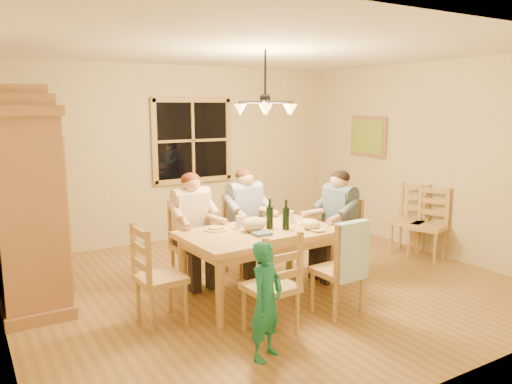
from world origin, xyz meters
TOP-DOWN VIEW (x-y plane):
  - floor at (0.00, 0.00)m, footprint 5.50×5.50m
  - ceiling at (0.00, 0.00)m, footprint 5.50×5.00m
  - wall_back at (0.00, 2.50)m, footprint 5.50×0.02m
  - wall_right at (2.75, 0.00)m, footprint 0.02×5.00m
  - window at (0.20, 2.47)m, footprint 1.30×0.06m
  - painting at (2.71, 1.20)m, footprint 0.06×0.78m
  - chandelier at (-0.00, 0.00)m, footprint 0.77×0.68m
  - armoire at (-2.42, 0.83)m, footprint 0.66×1.40m
  - dining_table at (-0.26, -0.31)m, footprint 1.71×1.10m
  - chair_far_left at (-0.72, 0.46)m, footprint 0.46×0.44m
  - chair_far_right at (0.02, 0.49)m, footprint 0.46×0.44m
  - chair_near_left at (-0.63, -1.11)m, footprint 0.46×0.44m
  - chair_near_right at (0.20, -1.07)m, footprint 0.46×0.44m
  - chair_end_left at (-1.41, -0.37)m, footprint 0.44×0.46m
  - chair_end_right at (0.89, -0.25)m, footprint 0.44×0.46m
  - adult_woman at (-0.72, 0.46)m, footprint 0.41×0.44m
  - adult_plaid_man at (0.02, 0.49)m, footprint 0.41×0.44m
  - adult_slate_man at (0.89, -0.25)m, footprint 0.44×0.41m
  - towel at (0.21, -1.26)m, footprint 0.38×0.12m
  - wine_bottle_a at (-0.11, -0.28)m, footprint 0.08×0.08m
  - wine_bottle_b at (0.02, -0.41)m, footprint 0.08×0.08m
  - plate_woman at (-0.65, -0.04)m, footprint 0.26×0.26m
  - plate_plaid at (-0.05, -0.05)m, footprint 0.26×0.26m
  - plate_slate at (0.38, -0.30)m, footprint 0.26×0.26m
  - wine_glass_a at (-0.40, -0.10)m, footprint 0.06×0.06m
  - wine_glass_b at (0.25, -0.18)m, footprint 0.06×0.06m
  - cap at (0.26, -0.54)m, footprint 0.20×0.20m
  - napkin at (-0.34, -0.48)m, footprint 0.19×0.15m
  - cloth_bundle at (-0.32, -0.29)m, footprint 0.28×0.22m
  - child at (-0.90, -1.47)m, footprint 0.43×0.38m
  - chair_spare_front at (2.45, 0.04)m, footprint 0.55×0.56m
  - chair_spare_back at (2.45, -0.29)m, footprint 0.54×0.55m

SIDE VIEW (x-z plane):
  - floor at x=0.00m, z-range 0.00..0.00m
  - chair_far_left at x=-0.72m, z-range -0.19..0.80m
  - chair_far_right at x=0.02m, z-range -0.19..0.80m
  - chair_near_left at x=-0.63m, z-range -0.19..0.80m
  - chair_near_right at x=0.20m, z-range -0.19..0.80m
  - chair_end_left at x=-1.41m, z-range -0.19..0.80m
  - chair_end_right at x=0.89m, z-range -0.19..0.80m
  - chair_spare_front at x=2.45m, z-range -0.19..0.80m
  - chair_spare_back at x=2.45m, z-range -0.19..0.80m
  - child at x=-0.90m, z-range 0.00..1.01m
  - dining_table at x=-0.26m, z-range 0.28..1.04m
  - towel at x=0.21m, z-range 0.41..0.99m
  - plate_woman at x=-0.65m, z-range 0.76..0.78m
  - plate_plaid at x=-0.05m, z-range 0.76..0.78m
  - plate_slate at x=0.38m, z-range 0.76..0.78m
  - napkin at x=-0.34m, z-range 0.76..0.79m
  - cap at x=0.26m, z-range 0.76..0.87m
  - wine_glass_a at x=-0.40m, z-range 0.76..0.90m
  - wine_glass_b at x=0.25m, z-range 0.76..0.90m
  - cloth_bundle at x=-0.32m, z-range 0.76..0.91m
  - adult_woman at x=-0.72m, z-range 0.40..1.28m
  - adult_plaid_man at x=0.02m, z-range 0.40..1.28m
  - adult_slate_man at x=0.89m, z-range 0.40..1.28m
  - wine_bottle_a at x=-0.11m, z-range 0.76..1.09m
  - wine_bottle_b at x=0.02m, z-range 0.76..1.09m
  - armoire at x=-2.42m, z-range -0.09..2.21m
  - wall_back at x=0.00m, z-range 0.00..2.70m
  - wall_right at x=2.75m, z-range 0.00..2.70m
  - window at x=0.20m, z-range 0.90..2.20m
  - painting at x=2.71m, z-range 1.28..1.92m
  - chandelier at x=0.00m, z-range 1.72..2.43m
  - ceiling at x=0.00m, z-range 2.69..2.71m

